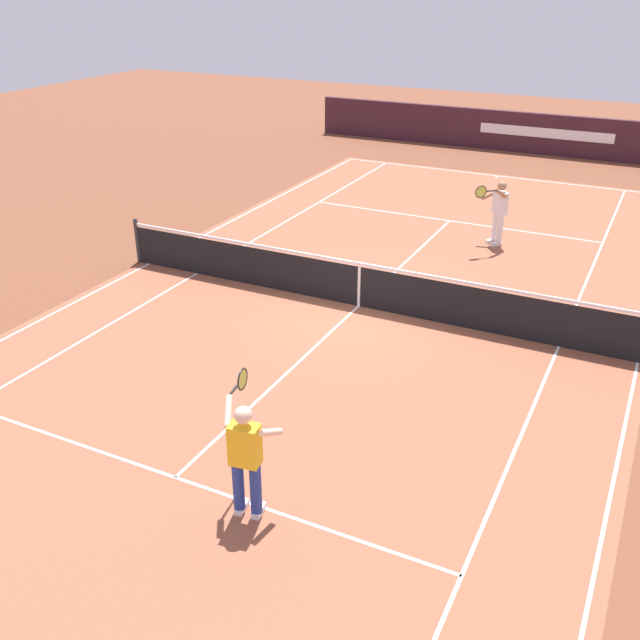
{
  "coord_description": "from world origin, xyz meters",
  "views": [
    {
      "loc": [
        12.81,
        5.44,
        6.4
      ],
      "look_at": [
        2.64,
        0.39,
        0.9
      ],
      "focal_mm": 40.74,
      "sensor_mm": 36.0,
      "label": 1
    }
  ],
  "objects_px": {
    "tennis_net": "(359,284)",
    "tennis_player_far": "(499,210)",
    "tennis_player_near": "(246,454)",
    "tennis_ball": "(260,270)"
  },
  "relations": [
    {
      "from": "tennis_net",
      "to": "tennis_ball",
      "type": "height_order",
      "value": "tennis_net"
    },
    {
      "from": "tennis_player_far",
      "to": "tennis_ball",
      "type": "xyz_separation_m",
      "value": [
        4.31,
        -4.47,
        -0.9
      ]
    },
    {
      "from": "tennis_player_near",
      "to": "tennis_player_far",
      "type": "relative_size",
      "value": 1.0
    },
    {
      "from": "tennis_player_near",
      "to": "tennis_player_far",
      "type": "bearing_deg",
      "value": 178.4
    },
    {
      "from": "tennis_player_far",
      "to": "tennis_player_near",
      "type": "bearing_deg",
      "value": -1.6
    },
    {
      "from": "tennis_net",
      "to": "tennis_ball",
      "type": "relative_size",
      "value": 177.27
    },
    {
      "from": "tennis_ball",
      "to": "tennis_net",
      "type": "bearing_deg",
      "value": 75.5
    },
    {
      "from": "tennis_player_near",
      "to": "tennis_net",
      "type": "bearing_deg",
      "value": -168.8
    },
    {
      "from": "tennis_net",
      "to": "tennis_ball",
      "type": "bearing_deg",
      "value": -104.5
    },
    {
      "from": "tennis_net",
      "to": "tennis_player_far",
      "type": "xyz_separation_m",
      "value": [
        -5.04,
        1.62,
        0.44
      ]
    }
  ]
}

